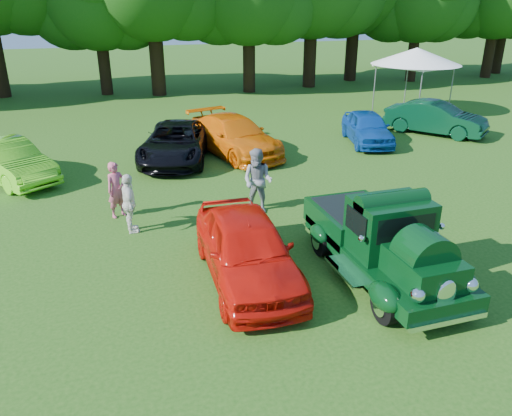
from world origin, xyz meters
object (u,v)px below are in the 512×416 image
object	(u,v)px
spectator_pink	(117,190)
spectator_grey	(258,181)
back_car_blue	(367,128)
spectator_white	(129,204)
red_convertible	(247,248)
back_car_green	(435,118)
back_car_black	(176,142)
canopy_tent	(416,57)
back_car_lime	(9,161)
hero_pickup	(382,242)
back_car_orange	(234,136)

from	to	relation	value
spectator_pink	spectator_grey	size ratio (longest dim) A/B	0.86
back_car_blue	spectator_white	xyz separation A→B (m)	(-10.06, -5.84, 0.13)
red_convertible	back_car_green	xyz separation A→B (m)	(11.55, 9.45, -0.02)
back_car_blue	back_car_green	bearing A→B (deg)	21.76
back_car_black	canopy_tent	bearing A→B (deg)	37.14
spectator_grey	canopy_tent	size ratio (longest dim) A/B	0.32
spectator_pink	back_car_lime	bearing A→B (deg)	99.22
back_car_green	spectator_white	xyz separation A→B (m)	(-13.71, -6.30, 0.07)
back_car_black	spectator_pink	size ratio (longest dim) A/B	3.16
hero_pickup	canopy_tent	size ratio (longest dim) A/B	0.81
back_car_blue	spectator_pink	bearing A→B (deg)	-141.04
red_convertible	back_car_black	distance (m)	9.01
hero_pickup	red_convertible	size ratio (longest dim) A/B	1.09
red_convertible	spectator_grey	bearing A→B (deg)	71.05
spectator_grey	spectator_white	size ratio (longest dim) A/B	1.17
back_car_lime	spectator_pink	world-z (taller)	spectator_pink
red_convertible	back_car_green	world-z (taller)	red_convertible
back_car_blue	canopy_tent	xyz separation A→B (m)	(5.00, 4.35, 2.24)
spectator_white	canopy_tent	distance (m)	18.31
back_car_lime	canopy_tent	world-z (taller)	canopy_tent
spectator_white	red_convertible	bearing A→B (deg)	-148.44
hero_pickup	back_car_blue	world-z (taller)	hero_pickup
back_car_orange	back_car_blue	world-z (taller)	back_car_orange
spectator_pink	hero_pickup	bearing A→B (deg)	-72.90
back_car_black	spectator_grey	distance (m)	5.74
back_car_green	red_convertible	bearing A→B (deg)	-177.67
hero_pickup	back_car_orange	size ratio (longest dim) A/B	0.94
back_car_blue	back_car_green	distance (m)	3.68
back_car_green	spectator_grey	bearing A→B (deg)	173.58
back_car_lime	back_car_black	world-z (taller)	back_car_black
canopy_tent	back_car_lime	bearing A→B (deg)	-164.85
back_car_green	back_car_black	bearing A→B (deg)	145.25
back_car_black	canopy_tent	distance (m)	13.80
hero_pickup	canopy_tent	world-z (taller)	canopy_tent
hero_pickup	back_car_blue	xyz separation A→B (m)	(5.12, 9.69, -0.14)
back_car_lime	back_car_blue	world-z (taller)	back_car_lime
back_car_blue	back_car_green	size ratio (longest dim) A/B	0.89
back_car_black	spectator_white	size ratio (longest dim) A/B	3.15
back_car_black	spectator_pink	bearing A→B (deg)	-98.31
back_car_orange	spectator_pink	world-z (taller)	spectator_pink
spectator_pink	spectator_white	bearing A→B (deg)	-106.77
spectator_grey	spectator_white	xyz separation A→B (m)	(-3.51, -0.29, -0.13)
back_car_lime	spectator_white	world-z (taller)	spectator_white
hero_pickup	back_car_black	xyz separation A→B (m)	(-2.79, 9.71, -0.11)
back_car_lime	back_car_black	distance (m)	5.63
back_car_orange	spectator_grey	distance (m)	5.74
back_car_orange	back_car_lime	bearing A→B (deg)	170.57
hero_pickup	spectator_grey	world-z (taller)	hero_pickup
spectator_pink	back_car_green	bearing A→B (deg)	-8.71
back_car_black	spectator_white	world-z (taller)	spectator_white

